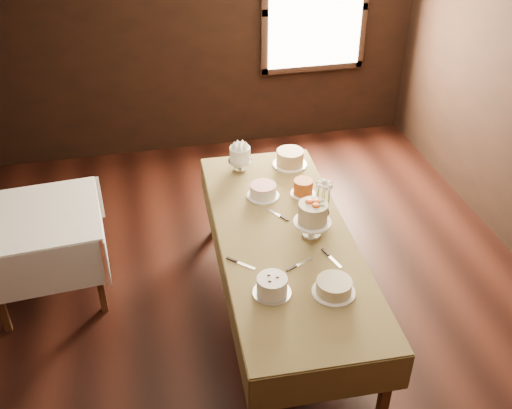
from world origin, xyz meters
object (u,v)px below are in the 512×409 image
object	(u,v)px
cake_server_a	(304,262)
cake_server_e	(246,265)
cake_meringue	(240,159)
cake_server_b	(335,262)
cake_flowers	(312,221)
cake_cream	(334,287)
side_table	(41,224)
cake_caramel	(303,188)
flower_vase	(322,211)
cake_server_d	(307,213)
cake_speckled	(290,158)
display_table	(285,242)
cake_swirl	(272,286)
cake_lattice	(263,191)
cake_server_c	(273,212)

from	to	relation	value
cake_server_a	cake_server_e	distance (m)	0.42
cake_meringue	cake_server_b	bearing A→B (deg)	-73.83
cake_flowers	cake_cream	distance (m)	0.66
side_table	cake_caramel	distance (m)	2.17
flower_vase	cake_server_d	bearing A→B (deg)	147.77
cake_flowers	cake_server_d	xyz separation A→B (m)	(0.05, 0.28, -0.12)
cake_speckled	display_table	bearing A→B (deg)	-107.19
cake_swirl	cake_server_b	bearing A→B (deg)	23.04
cake_lattice	cake_server_b	xyz separation A→B (m)	(0.31, -0.95, -0.05)
cake_lattice	flower_vase	world-z (taller)	flower_vase
cake_meringue	cake_server_e	distance (m)	1.35
cake_speckled	cake_server_e	bearing A→B (deg)	-117.39
cake_flowers	cake_server_e	size ratio (longest dim) A/B	1.26
cake_cream	flower_vase	bearing A→B (deg)	77.28
cake_speckled	cake_swirl	xyz separation A→B (m)	(-0.57, -1.63, -0.01)
cake_meringue	cake_server_b	distance (m)	1.49
cake_server_d	flower_vase	xyz separation A→B (m)	(0.10, -0.06, 0.06)
cake_cream	cake_server_e	xyz separation A→B (m)	(-0.52, 0.40, -0.05)
cake_server_b	flower_vase	bearing A→B (deg)	155.30
display_table	cake_lattice	bearing A→B (deg)	93.98
cake_cream	cake_server_a	xyz separation A→B (m)	(-0.10, 0.35, -0.05)
cake_speckled	cake_flowers	bearing A→B (deg)	-96.17
cake_meringue	cake_server_b	size ratio (longest dim) A/B	1.07
cake_server_b	cake_server_e	distance (m)	0.64
cake_server_a	cake_server_d	size ratio (longest dim) A/B	1.00
cake_server_b	cake_server_a	bearing A→B (deg)	-118.74
cake_cream	flower_vase	size ratio (longest dim) A/B	2.68
cake_cream	cake_server_d	distance (m)	0.94
side_table	cake_server_d	distance (m)	2.17
cake_meringue	cake_flowers	bearing A→B (deg)	-72.31
display_table	side_table	world-z (taller)	side_table
side_table	cake_flowers	world-z (taller)	cake_flowers
cake_server_c	cake_server_d	size ratio (longest dim) A/B	1.00
cake_swirl	cake_server_e	bearing A→B (deg)	109.23
cake_flowers	cake_cream	size ratio (longest dim) A/B	0.93
cake_server_c	cake_server_e	xyz separation A→B (m)	(-0.35, -0.60, 0.00)
side_table	cake_flowers	bearing A→B (deg)	-19.39
cake_cream	flower_vase	world-z (taller)	flower_vase
cake_cream	cake_server_a	world-z (taller)	cake_cream
side_table	cake_server_e	xyz separation A→B (m)	(1.50, -0.98, 0.10)
cake_server_a	cake_server_c	xyz separation A→B (m)	(-0.07, 0.65, 0.00)
side_table	cake_server_c	world-z (taller)	cake_server_c
cake_flowers	side_table	bearing A→B (deg)	160.61
cake_server_a	cake_server_c	distance (m)	0.66
cake_meringue	cake_server_d	bearing A→B (deg)	-63.86
side_table	cake_server_c	bearing A→B (deg)	-11.56
display_table	cake_server_e	xyz separation A→B (m)	(-0.36, -0.28, 0.06)
cake_cream	cake_server_c	distance (m)	1.02
cake_lattice	cake_cream	world-z (taller)	same
display_table	cake_caramel	size ratio (longest dim) A/B	12.20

